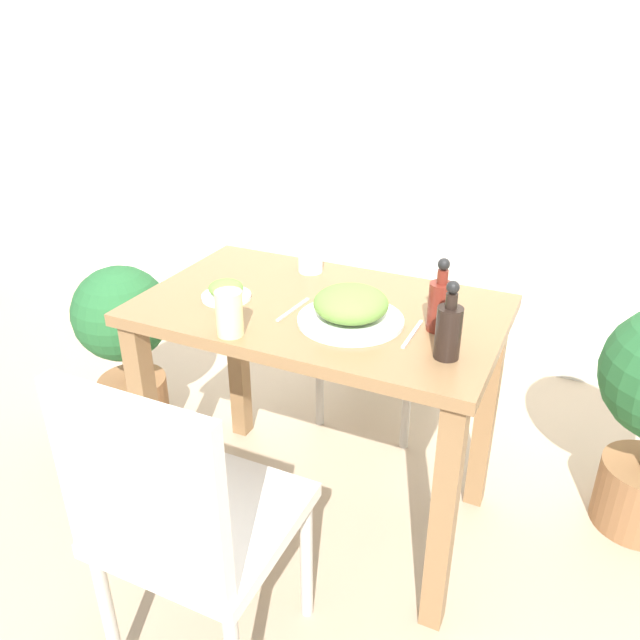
{
  "coord_description": "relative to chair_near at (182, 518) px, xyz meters",
  "views": [
    {
      "loc": [
        0.68,
        -1.47,
        1.53
      ],
      "look_at": [
        0.0,
        0.0,
        0.72
      ],
      "focal_mm": 35.0,
      "sensor_mm": 36.0,
      "label": 1
    }
  ],
  "objects": [
    {
      "name": "wall_back",
      "position": [
        0.04,
        1.91,
        0.79
      ],
      "size": [
        8.0,
        0.05,
        2.6
      ],
      "color": "silver",
      "rests_on": "ground_plane"
    },
    {
      "name": "side_plate",
      "position": [
        -0.23,
        0.57,
        0.28
      ],
      "size": [
        0.14,
        0.14,
        0.06
      ],
      "color": "white",
      "rests_on": "dining_table"
    },
    {
      "name": "juice_glass",
      "position": [
        -0.1,
        0.38,
        0.32
      ],
      "size": [
        0.07,
        0.07,
        0.12
      ],
      "color": "beige",
      "rests_on": "dining_table"
    },
    {
      "name": "ground_plane",
      "position": [
        0.04,
        0.65,
        -0.51
      ],
      "size": [
        16.0,
        16.0,
        0.0
      ],
      "primitive_type": "plane",
      "color": "tan"
    },
    {
      "name": "dining_table",
      "position": [
        0.04,
        0.65,
        0.12
      ],
      "size": [
        1.03,
        0.63,
        0.77
      ],
      "color": "olive",
      "rests_on": "ground_plane"
    },
    {
      "name": "fork_utensil",
      "position": [
        -0.01,
        0.58,
        0.26
      ],
      "size": [
        0.02,
        0.17,
        0.0
      ],
      "rotation": [
        0.0,
        0.0,
        1.49
      ],
      "color": "silver",
      "rests_on": "dining_table"
    },
    {
      "name": "potted_plant_left",
      "position": [
        -0.8,
        0.73,
        -0.09
      ],
      "size": [
        0.35,
        0.35,
        0.71
      ],
      "color": "brown",
      "rests_on": "ground_plane"
    },
    {
      "name": "drink_cup",
      "position": [
        -0.1,
        0.86,
        0.3
      ],
      "size": [
        0.08,
        0.08,
        0.08
      ],
      "color": "white",
      "rests_on": "dining_table"
    },
    {
      "name": "sauce_bottle",
      "position": [
        0.44,
        0.5,
        0.34
      ],
      "size": [
        0.06,
        0.06,
        0.2
      ],
      "color": "black",
      "rests_on": "dining_table"
    },
    {
      "name": "condiment_bottle",
      "position": [
        0.39,
        0.64,
        0.34
      ],
      "size": [
        0.06,
        0.06,
        0.2
      ],
      "color": "maroon",
      "rests_on": "dining_table"
    },
    {
      "name": "chair_near",
      "position": [
        0.0,
        0.0,
        0.0
      ],
      "size": [
        0.42,
        0.42,
        0.9
      ],
      "rotation": [
        0.0,
        0.0,
        3.14
      ],
      "color": "silver",
      "rests_on": "ground_plane"
    },
    {
      "name": "food_plate",
      "position": [
        0.16,
        0.58,
        0.31
      ],
      "size": [
        0.29,
        0.29,
        0.1
      ],
      "color": "white",
      "rests_on": "dining_table"
    },
    {
      "name": "chair_far",
      "position": [
        0.01,
        1.35,
        0.0
      ],
      "size": [
        0.42,
        0.42,
        0.9
      ],
      "color": "silver",
      "rests_on": "ground_plane"
    },
    {
      "name": "spoon_utensil",
      "position": [
        0.33,
        0.58,
        0.26
      ],
      "size": [
        0.01,
        0.16,
        0.0
      ],
      "rotation": [
        0.0,
        0.0,
        1.58
      ],
      "color": "silver",
      "rests_on": "dining_table"
    }
  ]
}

